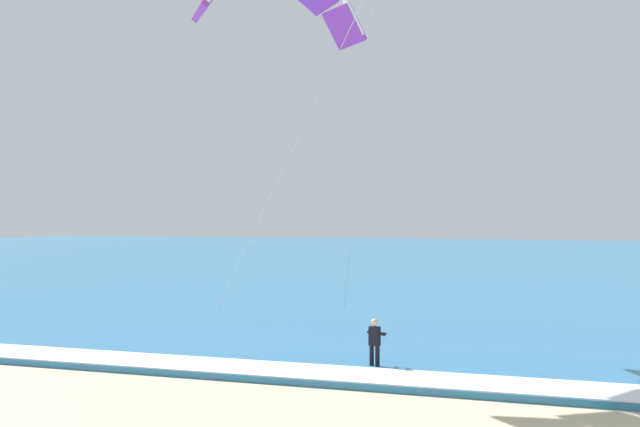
{
  "coord_description": "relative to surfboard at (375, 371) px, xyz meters",
  "views": [
    {
      "loc": [
        3.99,
        -7.79,
        4.95
      ],
      "look_at": [
        -2.48,
        14.69,
        5.02
      ],
      "focal_mm": 37.66,
      "sensor_mm": 36.0,
      "label": 1
    }
  ],
  "objects": [
    {
      "name": "surfboard",
      "position": [
        0.0,
        0.0,
        0.0
      ],
      "size": [
        0.71,
        1.46,
        0.09
      ],
      "color": "#E04C38",
      "rests_on": "ground"
    },
    {
      "name": "sea",
      "position": [
        0.22,
        57.61,
        0.07
      ],
      "size": [
        200.0,
        120.0,
        0.2
      ],
      "primitive_type": "cube",
      "color": "teal",
      "rests_on": "ground"
    },
    {
      "name": "surf_foam",
      "position": [
        0.22,
        -1.39,
        0.19
      ],
      "size": [
        200.0,
        1.9,
        0.04
      ],
      "primitive_type": "cube",
      "color": "white",
      "rests_on": "sea"
    },
    {
      "name": "kitesurfer",
      "position": [
        0.0,
        0.02,
        0.91
      ],
      "size": [
        0.59,
        0.58,
        1.69
      ],
      "color": "black",
      "rests_on": "ground"
    }
  ]
}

